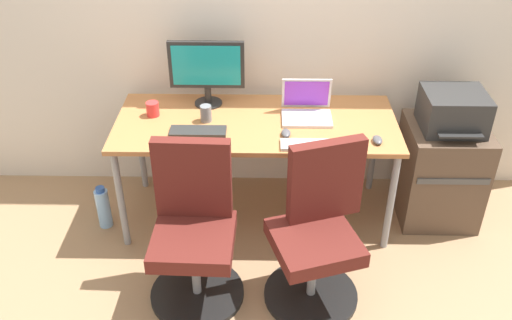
{
  "coord_description": "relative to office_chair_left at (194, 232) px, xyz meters",
  "views": [
    {
      "loc": [
        0.05,
        -3.06,
        2.45
      ],
      "look_at": [
        0.0,
        -0.05,
        0.48
      ],
      "focal_mm": 39.38,
      "sensor_mm": 36.0,
      "label": 1
    }
  ],
  "objects": [
    {
      "name": "office_chair_left",
      "position": [
        0.0,
        0.0,
        0.0
      ],
      "size": [
        0.54,
        0.54,
        0.94
      ],
      "color": "black",
      "rests_on": "ground"
    },
    {
      "name": "water_bottle_on_floor",
      "position": [
        -0.68,
        0.56,
        -0.28
      ],
      "size": [
        0.09,
        0.09,
        0.31
      ],
      "color": "#8CBFF2",
      "rests_on": "ground"
    },
    {
      "name": "office_chair_right",
      "position": [
        0.68,
        -0.0,
        0.0
      ],
      "size": [
        0.55,
        0.55,
        0.94
      ],
      "color": "black",
      "rests_on": "ground"
    },
    {
      "name": "side_cabinet",
      "position": [
        1.55,
        0.74,
        -0.08
      ],
      "size": [
        0.5,
        0.51,
        0.68
      ],
      "color": "brown",
      "rests_on": "ground"
    },
    {
      "name": "mouse_by_laptop",
      "position": [
        0.51,
        0.53,
        0.33
      ],
      "size": [
        0.06,
        0.1,
        0.03
      ],
      "primitive_type": "ellipsoid",
      "color": "#515156",
      "rests_on": "desk"
    },
    {
      "name": "keyboard_by_laptop",
      "position": [
        0.65,
        0.41,
        0.32
      ],
      "size": [
        0.34,
        0.12,
        0.02
      ],
      "primitive_type": "cube",
      "color": "#B7B7B7",
      "rests_on": "desk"
    },
    {
      "name": "desktop_monitor",
      "position": [
        0.01,
        0.93,
        0.56
      ],
      "size": [
        0.48,
        0.18,
        0.43
      ],
      "color": "#262626",
      "rests_on": "desk"
    },
    {
      "name": "open_laptop",
      "position": [
        0.65,
        0.77,
        0.36
      ],
      "size": [
        0.31,
        0.26,
        0.23
      ],
      "color": "silver",
      "rests_on": "desk"
    },
    {
      "name": "printer",
      "position": [
        1.55,
        0.74,
        0.37
      ],
      "size": [
        0.38,
        0.4,
        0.24
      ],
      "color": "#2D2D2D",
      "rests_on": "side_cabinet"
    },
    {
      "name": "desk",
      "position": [
        0.33,
        0.7,
        0.25
      ],
      "size": [
        1.76,
        0.74,
        0.73
      ],
      "color": "#B77542",
      "rests_on": "ground"
    },
    {
      "name": "back_wall",
      "position": [
        0.33,
        1.15,
        0.88
      ],
      "size": [
        4.4,
        0.04,
        2.6
      ],
      "primitive_type": "cube",
      "color": "silver",
      "rests_on": "ground"
    },
    {
      "name": "mouse_by_monitor",
      "position": [
        1.04,
        0.46,
        0.33
      ],
      "size": [
        0.06,
        0.1,
        0.03
      ],
      "primitive_type": "ellipsoid",
      "color": "#515156",
      "rests_on": "desk"
    },
    {
      "name": "pen_cup",
      "position": [
        0.02,
        0.69,
        0.36
      ],
      "size": [
        0.07,
        0.07,
        0.1
      ],
      "primitive_type": "cylinder",
      "color": "slate",
      "rests_on": "desk"
    },
    {
      "name": "ground_plane",
      "position": [
        0.33,
        0.7,
        -0.42
      ],
      "size": [
        5.28,
        5.28,
        0.0
      ],
      "primitive_type": "plane",
      "color": "#9E7A56"
    },
    {
      "name": "keyboard_by_monitor",
      "position": [
        -0.02,
        0.56,
        0.32
      ],
      "size": [
        0.34,
        0.12,
        0.02
      ],
      "primitive_type": "cube",
      "color": "#2D2D2D",
      "rests_on": "desk"
    },
    {
      "name": "coffee_mug",
      "position": [
        -0.32,
        0.76,
        0.36
      ],
      "size": [
        0.08,
        0.08,
        0.09
      ],
      "primitive_type": "cylinder",
      "color": "red",
      "rests_on": "desk"
    }
  ]
}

